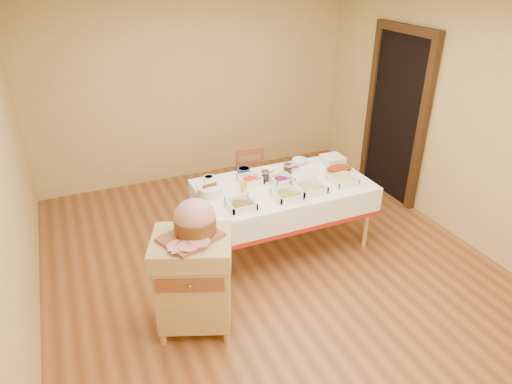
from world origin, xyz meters
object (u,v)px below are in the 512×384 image
at_px(butcher_cart, 194,278).
at_px(bread_basket, 210,191).
at_px(dining_table, 283,197).
at_px(dining_chair, 253,183).
at_px(preserve_jar_right, 288,170).
at_px(ham_on_board, 194,221).
at_px(preserve_jar_left, 265,176).
at_px(brass_platter, 339,169).
at_px(plate_stack, 333,160).
at_px(mustard_bottle, 243,186).

distance_m(butcher_cart, bread_basket, 1.08).
bearing_deg(dining_table, dining_chair, 92.53).
height_order(preserve_jar_right, bread_basket, preserve_jar_right).
bearing_deg(ham_on_board, dining_table, 33.86).
bearing_deg(preserve_jar_left, butcher_cart, -138.00).
bearing_deg(brass_platter, dining_chair, 137.16).
distance_m(preserve_jar_right, bread_basket, 0.95).
relative_size(dining_table, plate_stack, 7.97).
bearing_deg(butcher_cart, plate_stack, 28.52).
height_order(ham_on_board, preserve_jar_left, ham_on_board).
bearing_deg(plate_stack, dining_chair, 147.83).
distance_m(bread_basket, brass_platter, 1.51).
distance_m(mustard_bottle, plate_stack, 1.25).
relative_size(dining_chair, preserve_jar_left, 7.35).
relative_size(butcher_cart, bread_basket, 3.60).
bearing_deg(dining_table, mustard_bottle, -179.98).
bearing_deg(dining_table, preserve_jar_right, 53.57).
bearing_deg(dining_chair, preserve_jar_left, -100.77).
relative_size(dining_table, dining_chair, 2.15).
xyz_separation_m(butcher_cart, brass_platter, (1.98, 0.90, 0.26)).
distance_m(ham_on_board, plate_stack, 2.25).
bearing_deg(mustard_bottle, dining_table, 0.02).
height_order(butcher_cart, ham_on_board, ham_on_board).
height_order(dining_table, plate_stack, plate_stack).
distance_m(dining_chair, brass_platter, 1.08).
bearing_deg(plate_stack, preserve_jar_left, -174.13).
bearing_deg(brass_platter, mustard_bottle, -177.72).
relative_size(mustard_bottle, brass_platter, 0.50).
bearing_deg(bread_basket, brass_platter, -1.21).
bearing_deg(brass_platter, ham_on_board, -155.99).
bearing_deg(plate_stack, butcher_cart, -151.48).
distance_m(mustard_bottle, bread_basket, 0.34).
relative_size(ham_on_board, brass_platter, 1.55).
bearing_deg(butcher_cart, bread_basket, 63.54).
distance_m(dining_chair, preserve_jar_left, 0.71).
bearing_deg(preserve_jar_right, mustard_bottle, -161.95).
height_order(dining_table, brass_platter, brass_platter).
relative_size(dining_chair, mustard_bottle, 5.47).
bearing_deg(ham_on_board, dining_chair, 52.86).
bearing_deg(butcher_cart, preserve_jar_right, 36.73).
bearing_deg(bread_basket, ham_on_board, -114.91).
height_order(butcher_cart, preserve_jar_left, butcher_cart).
bearing_deg(dining_table, butcher_cart, -145.97).
height_order(preserve_jar_left, plate_stack, preserve_jar_left).
distance_m(butcher_cart, dining_chair, 2.01).
bearing_deg(ham_on_board, preserve_jar_left, 42.17).
bearing_deg(brass_platter, bread_basket, 178.79).
relative_size(mustard_bottle, bread_basket, 0.61).
bearing_deg(preserve_jar_right, preserve_jar_left, -171.02).
relative_size(dining_table, brass_platter, 5.90).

